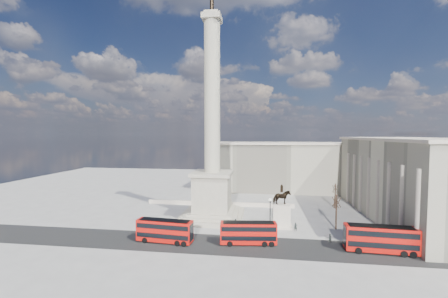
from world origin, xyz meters
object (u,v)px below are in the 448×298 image
Objects in this scene: red_bus_a at (165,231)px; pedestrian_crossing at (236,223)px; nelsons_column at (212,163)px; red_bus_b at (249,233)px; red_bus_c at (381,239)px; victorian_lamp at (270,212)px; pedestrian_standing at (330,238)px; equestrian_statue at (281,212)px; pedestrian_walking at (296,227)px.

pedestrian_crossing is at bearing 43.55° from red_bus_a.
nelsons_column is at bearing 10.77° from pedestrian_crossing.
red_bus_b is 0.90× the size of red_bus_c.
nelsons_column is 4.84× the size of red_bus_a.
victorian_lamp reaches higher than pedestrian_standing.
nelsons_column is 7.40× the size of victorian_lamp.
equestrian_statue is at bearing 51.16° from victorian_lamp.
nelsons_column is 35.66m from red_bus_c.
victorian_lamp reaches higher than pedestrian_walking.
victorian_lamp is at bearing -128.84° from equestrian_statue.
nelsons_column reaches higher than pedestrian_crossing.
pedestrian_standing is (5.33, -5.03, -0.08)m from pedestrian_walking.
pedestrian_crossing is at bearing 168.65° from victorian_lamp.
pedestrian_walking reaches higher than pedestrian_standing.
red_bus_a is at bearing -152.67° from equestrian_statue.
pedestrian_standing is at bearing 4.94° from red_bus_b.
red_bus_b is at bearing -142.40° from pedestrian_walking.
equestrian_statue is at bearing -15.85° from nelsons_column.
red_bus_b is 14.74m from pedestrian_standing.
victorian_lamp is at bearing -29.78° from nelsons_column.
red_bus_a reaches higher than red_bus_b.
red_bus_b is 1.11× the size of equestrian_statue.
red_bus_a is 6.53× the size of pedestrian_standing.
equestrian_statue reaches higher than pedestrian_standing.
pedestrian_crossing is (-9.47, -1.64, -2.24)m from equestrian_statue.
red_bus_c is at bearing -143.75° from pedestrian_crossing.
pedestrian_walking is at bearing 10.50° from victorian_lamp.
pedestrian_crossing is at bearing 163.55° from red_bus_c.
pedestrian_walking is at bearing 149.41° from red_bus_c.
victorian_lamp reaches higher than red_bus_a.
pedestrian_crossing is (-12.14, 0.46, 0.06)m from pedestrian_walking.
red_bus_c reaches higher than pedestrian_crossing.
pedestrian_crossing is at bearing 174.60° from pedestrian_walking.
pedestrian_crossing is (-3.06, 8.31, -1.16)m from red_bus_b.
equestrian_statue reaches higher than pedestrian_walking.
equestrian_statue is (21.33, 11.02, 1.01)m from red_bus_a.
red_bus_c reaches higher than red_bus_b.
pedestrian_crossing is at bearing -45.31° from nelsons_column.
red_bus_c is 18.51m from equestrian_statue.
red_bus_a is at bearing 0.57° from pedestrian_standing.
victorian_lamp is at bearing 54.03° from red_bus_b.
nelsons_column is 22.68m from pedestrian_walking.
red_bus_b is 8.17m from victorian_lamp.
nelsons_column is 20.09m from red_bus_b.
pedestrian_standing is 18.31m from pedestrian_crossing.
red_bus_c is 19.24m from victorian_lamp.
red_bus_a is 0.93× the size of red_bus_c.
pedestrian_standing is at bearing -141.37° from pedestrian_crossing.
red_bus_a is 14.96m from red_bus_b.
red_bus_b reaches higher than pedestrian_walking.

